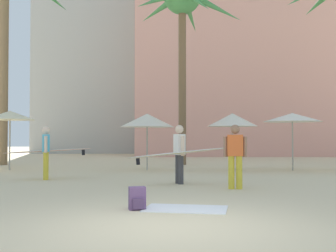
# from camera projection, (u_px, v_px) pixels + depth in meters

# --- Properties ---
(ground) EXTENTS (120.00, 120.00, 0.00)m
(ground) POSITION_uv_depth(u_px,v_px,m) (169.00, 228.00, 6.43)
(ground) COLOR beige
(hotel_pink) EXTENTS (16.67, 8.09, 14.52)m
(hotel_pink) POSITION_uv_depth(u_px,v_px,m) (246.00, 63.00, 34.71)
(hotel_pink) COLOR #DB9989
(hotel_pink) RESTS_ON ground
(palm_tree_center) EXTENTS (5.33, 5.81, 9.33)m
(palm_tree_center) POSITION_uv_depth(u_px,v_px,m) (185.00, 8.00, 21.87)
(palm_tree_center) COLOR brown
(palm_tree_center) RESTS_ON ground
(cafe_umbrella_0) EXTENTS (2.05, 2.05, 2.44)m
(cafe_umbrella_0) POSITION_uv_depth(u_px,v_px,m) (12.00, 115.00, 18.18)
(cafe_umbrella_0) COLOR gray
(cafe_umbrella_0) RESTS_ON ground
(cafe_umbrella_1) EXTENTS (2.23, 2.23, 2.31)m
(cafe_umbrella_1) POSITION_uv_depth(u_px,v_px,m) (149.00, 120.00, 18.02)
(cafe_umbrella_1) COLOR gray
(cafe_umbrella_1) RESTS_ON ground
(cafe_umbrella_2) EXTENTS (2.01, 2.01, 2.30)m
(cafe_umbrella_2) POSITION_uv_depth(u_px,v_px,m) (235.00, 120.00, 17.55)
(cafe_umbrella_2) COLOR gray
(cafe_umbrella_2) RESTS_ON ground
(cafe_umbrella_5) EXTENTS (2.37, 2.37, 2.33)m
(cafe_umbrella_5) POSITION_uv_depth(u_px,v_px,m) (295.00, 117.00, 17.81)
(cafe_umbrella_5) COLOR gray
(cafe_umbrella_5) RESTS_ON ground
(beach_towel) EXTENTS (1.66, 1.23, 0.01)m
(beach_towel) POSITION_uv_depth(u_px,v_px,m) (188.00, 209.00, 8.11)
(beach_towel) COLOR white
(beach_towel) RESTS_ON ground
(backpack) EXTENTS (0.34, 0.30, 0.42)m
(backpack) POSITION_uv_depth(u_px,v_px,m) (140.00, 199.00, 8.04)
(backpack) COLOR #684977
(backpack) RESTS_ON ground
(person_mid_center) EXTENTS (3.00, 1.29, 1.68)m
(person_mid_center) POSITION_uv_depth(u_px,v_px,m) (182.00, 152.00, 12.49)
(person_mid_center) COLOR #3D3D42
(person_mid_center) RESTS_ON ground
(person_mid_right) EXTENTS (2.75, 1.29, 1.69)m
(person_mid_right) POSITION_uv_depth(u_px,v_px,m) (49.00, 150.00, 14.05)
(person_mid_right) COLOR gold
(person_mid_right) RESTS_ON ground
(person_near_left) EXTENTS (0.61, 0.27, 1.66)m
(person_near_left) POSITION_uv_depth(u_px,v_px,m) (237.00, 154.00, 11.32)
(person_near_left) COLOR gold
(person_near_left) RESTS_ON ground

